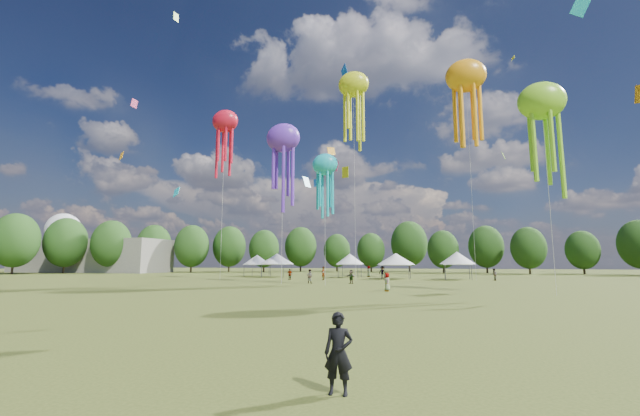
# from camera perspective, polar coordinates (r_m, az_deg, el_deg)

# --- Properties ---
(ground) EXTENTS (300.00, 300.00, 0.00)m
(ground) POSITION_cam_1_polar(r_m,az_deg,el_deg) (14.40, -32.69, -16.66)
(ground) COLOR #384416
(ground) RESTS_ON ground
(observer_main) EXTENTS (0.58, 0.40, 1.55)m
(observer_main) POSITION_cam_1_polar(r_m,az_deg,el_deg) (8.26, 2.67, -19.98)
(observer_main) COLOR black
(observer_main) RESTS_ON ground
(spectator_near) EXTENTS (0.93, 0.79, 1.67)m
(spectator_near) POSITION_cam_1_polar(r_m,az_deg,el_deg) (48.43, -1.49, -9.73)
(spectator_near) COLOR gray
(spectator_near) RESTS_ON ground
(spectators_far) EXTENTS (28.85, 34.77, 1.91)m
(spectators_far) POSITION_cam_1_polar(r_m,az_deg,el_deg) (57.50, 7.90, -9.31)
(spectators_far) COLOR gray
(spectators_far) RESTS_ON ground
(festival_tents) EXTENTS (38.87, 10.26, 4.04)m
(festival_tents) POSITION_cam_1_polar(r_m,az_deg,el_deg) (65.29, 3.27, -7.29)
(festival_tents) COLOR #47474C
(festival_tents) RESTS_ON ground
(show_kites) EXTENTS (41.71, 28.64, 32.49)m
(show_kites) POSITION_cam_1_polar(r_m,az_deg,el_deg) (55.75, 9.40, 13.02)
(show_kites) COLOR #682DCB
(show_kites) RESTS_ON ground
(small_kites) EXTENTS (74.06, 52.67, 44.22)m
(small_kites) POSITION_cam_1_polar(r_m,az_deg,el_deg) (59.22, 3.25, 18.24)
(small_kites) COLOR #682DCB
(small_kites) RESTS_ON ground
(treeline) EXTENTS (201.57, 95.24, 13.43)m
(treeline) POSITION_cam_1_polar(r_m,az_deg,el_deg) (73.66, 4.28, -4.59)
(treeline) COLOR #38281C
(treeline) RESTS_ON ground
(hangar) EXTENTS (40.00, 12.00, 8.00)m
(hangar) POSITION_cam_1_polar(r_m,az_deg,el_deg) (116.00, -29.99, -5.98)
(hangar) COLOR gray
(hangar) RESTS_ON ground
(radome) EXTENTS (9.00, 9.00, 16.00)m
(radome) POSITION_cam_1_polar(r_m,az_deg,el_deg) (131.98, -32.85, -3.26)
(radome) COLOR white
(radome) RESTS_ON ground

